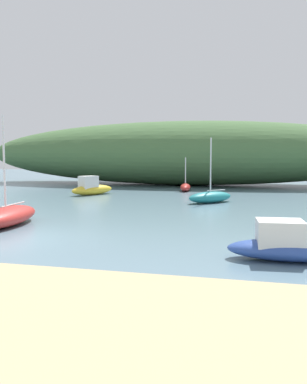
{
  "coord_description": "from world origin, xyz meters",
  "views": [
    {
      "loc": [
        7.69,
        -11.94,
        2.78
      ],
      "look_at": [
        3.08,
        6.67,
        1.05
      ],
      "focal_mm": 38.28,
      "sensor_mm": 36.0,
      "label": 1
    }
  ],
  "objects_px": {
    "sailboat_centre_water": "(6,216)",
    "sailboat_inner_mooring": "(210,197)",
    "motorboat_east_reach": "(290,246)",
    "motorboat_far_right": "(91,188)",
    "sailboat_near_shore": "(185,187)"
  },
  "relations": [
    {
      "from": "motorboat_far_right",
      "to": "sailboat_centre_water",
      "type": "bearing_deg",
      "value": -82.63
    },
    {
      "from": "motorboat_far_right",
      "to": "motorboat_east_reach",
      "type": "relative_size",
      "value": 1.0
    },
    {
      "from": "sailboat_centre_water",
      "to": "motorboat_east_reach",
      "type": "bearing_deg",
      "value": -15.3
    },
    {
      "from": "motorboat_east_reach",
      "to": "sailboat_near_shore",
      "type": "bearing_deg",
      "value": 107.0
    },
    {
      "from": "sailboat_inner_mooring",
      "to": "sailboat_centre_water",
      "type": "bearing_deg",
      "value": -125.26
    },
    {
      "from": "sailboat_near_shore",
      "to": "sailboat_inner_mooring",
      "type": "bearing_deg",
      "value": -69.84
    },
    {
      "from": "sailboat_centre_water",
      "to": "motorboat_east_reach",
      "type": "distance_m",
      "value": 10.77
    },
    {
      "from": "motorboat_far_right",
      "to": "motorboat_east_reach",
      "type": "distance_m",
      "value": 19.56
    },
    {
      "from": "sailboat_centre_water",
      "to": "sailboat_inner_mooring",
      "type": "height_order",
      "value": "sailboat_centre_water"
    },
    {
      "from": "sailboat_centre_water",
      "to": "sailboat_inner_mooring",
      "type": "xyz_separation_m",
      "value": [
        6.96,
        9.84,
        -0.05
      ]
    },
    {
      "from": "motorboat_east_reach",
      "to": "sailboat_centre_water",
      "type": "bearing_deg",
      "value": 164.7
    },
    {
      "from": "sailboat_inner_mooring",
      "to": "motorboat_east_reach",
      "type": "distance_m",
      "value": 13.14
    },
    {
      "from": "sailboat_centre_water",
      "to": "motorboat_east_reach",
      "type": "relative_size",
      "value": 1.22
    },
    {
      "from": "sailboat_centre_water",
      "to": "motorboat_east_reach",
      "type": "xyz_separation_m",
      "value": [
        10.39,
        -2.84,
        0.0
      ]
    },
    {
      "from": "sailboat_centre_water",
      "to": "motorboat_far_right",
      "type": "xyz_separation_m",
      "value": [
        -1.63,
        12.59,
        0.1
      ]
    }
  ]
}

